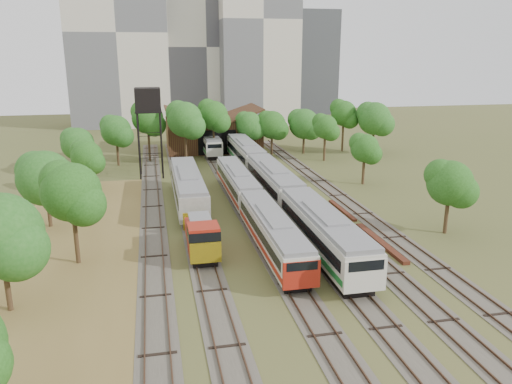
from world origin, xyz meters
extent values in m
plane|color=#475123|center=(0.00, 0.00, 0.00)|extent=(240.00, 240.00, 0.00)
cube|color=brown|center=(-18.00, 8.00, 0.02)|extent=(14.00, 60.00, 0.04)
cube|color=#4C473D|center=(-12.00, 25.00, 0.03)|extent=(2.60, 80.00, 0.06)
cube|color=#472D1E|center=(-12.72, 25.00, 0.12)|extent=(0.08, 80.00, 0.14)
cube|color=#472D1E|center=(-11.28, 25.00, 0.12)|extent=(0.08, 80.00, 0.14)
cube|color=#4C473D|center=(-8.00, 25.00, 0.03)|extent=(2.60, 80.00, 0.06)
cube|color=#472D1E|center=(-8.72, 25.00, 0.12)|extent=(0.08, 80.00, 0.14)
cube|color=#472D1E|center=(-7.28, 25.00, 0.12)|extent=(0.08, 80.00, 0.14)
cube|color=#4C473D|center=(-2.00, 25.00, 0.03)|extent=(2.60, 80.00, 0.06)
cube|color=#472D1E|center=(-2.72, 25.00, 0.12)|extent=(0.08, 80.00, 0.14)
cube|color=#472D1E|center=(-1.28, 25.00, 0.12)|extent=(0.08, 80.00, 0.14)
cube|color=#4C473D|center=(2.00, 25.00, 0.03)|extent=(2.60, 80.00, 0.06)
cube|color=#472D1E|center=(1.28, 25.00, 0.12)|extent=(0.08, 80.00, 0.14)
cube|color=#472D1E|center=(2.72, 25.00, 0.12)|extent=(0.08, 80.00, 0.14)
cube|color=#4C473D|center=(6.00, 25.00, 0.03)|extent=(2.60, 80.00, 0.06)
cube|color=#472D1E|center=(5.28, 25.00, 0.12)|extent=(0.08, 80.00, 0.14)
cube|color=#472D1E|center=(6.72, 25.00, 0.12)|extent=(0.08, 80.00, 0.14)
cube|color=#4C473D|center=(10.00, 25.00, 0.03)|extent=(2.60, 80.00, 0.06)
cube|color=#472D1E|center=(9.28, 25.00, 0.12)|extent=(0.08, 80.00, 0.14)
cube|color=#472D1E|center=(10.72, 25.00, 0.12)|extent=(0.08, 80.00, 0.14)
cube|color=black|center=(-2.00, 9.36, 0.36)|extent=(2.00, 15.64, 0.73)
cube|color=beige|center=(-2.00, 9.36, 1.87)|extent=(2.64, 17.00, 2.28)
cube|color=black|center=(-2.00, 9.36, 2.14)|extent=(2.70, 15.64, 0.77)
cube|color=slate|center=(-2.00, 9.36, 3.17)|extent=(2.43, 16.66, 0.33)
cube|color=maroon|center=(-2.00, 9.36, 1.23)|extent=(2.70, 16.66, 0.41)
cube|color=maroon|center=(-2.00, 0.91, 1.75)|extent=(2.68, 0.25, 2.05)
cube|color=black|center=(-2.00, 26.86, 0.36)|extent=(2.00, 15.64, 0.73)
cube|color=beige|center=(-2.00, 26.86, 1.87)|extent=(2.64, 17.00, 2.28)
cube|color=black|center=(-2.00, 26.86, 2.14)|extent=(2.70, 15.64, 0.77)
cube|color=slate|center=(-2.00, 26.86, 3.17)|extent=(2.43, 16.66, 0.33)
cube|color=maroon|center=(-2.00, 26.86, 1.23)|extent=(2.70, 16.66, 0.41)
cube|color=black|center=(2.00, 7.77, 0.42)|extent=(2.30, 15.64, 0.84)
cube|color=beige|center=(2.00, 7.77, 2.14)|extent=(3.03, 17.00, 2.61)
cube|color=black|center=(2.00, 7.77, 2.45)|extent=(3.09, 15.64, 0.89)
cube|color=slate|center=(2.00, 7.77, 3.63)|extent=(2.79, 16.66, 0.38)
cube|color=#1B6D2B|center=(2.00, 7.77, 1.41)|extent=(3.09, 16.66, 0.47)
cube|color=beige|center=(2.00, -0.68, 2.01)|extent=(3.07, 0.25, 2.35)
cube|color=black|center=(2.00, 25.27, 0.42)|extent=(2.30, 15.64, 0.84)
cube|color=beige|center=(2.00, 25.27, 2.14)|extent=(3.03, 17.00, 2.61)
cube|color=black|center=(2.00, 25.27, 2.45)|extent=(3.09, 15.64, 0.89)
cube|color=slate|center=(2.00, 25.27, 3.63)|extent=(2.79, 16.66, 0.38)
cube|color=#1B6D2B|center=(2.00, 25.27, 1.41)|extent=(3.09, 16.66, 0.47)
cube|color=black|center=(2.00, 42.77, 0.42)|extent=(2.30, 15.64, 0.84)
cube|color=beige|center=(2.00, 42.77, 2.14)|extent=(3.03, 17.00, 2.61)
cube|color=black|center=(2.00, 42.77, 2.45)|extent=(3.09, 15.64, 0.89)
cube|color=slate|center=(2.00, 42.77, 3.63)|extent=(2.79, 16.66, 0.38)
cube|color=#1B6D2B|center=(2.00, 42.77, 1.41)|extent=(3.09, 16.66, 0.47)
cube|color=black|center=(-2.00, 56.00, 0.36)|extent=(2.00, 14.72, 0.73)
cube|color=beige|center=(-2.00, 56.00, 1.87)|extent=(2.64, 16.00, 2.28)
cube|color=black|center=(-2.00, 56.00, 2.14)|extent=(2.70, 14.72, 0.77)
cube|color=slate|center=(-2.00, 56.00, 3.17)|extent=(2.43, 15.68, 0.33)
cube|color=#1B6D2B|center=(-2.00, 56.00, 1.23)|extent=(2.70, 15.68, 0.41)
cube|color=beige|center=(-2.00, 48.05, 1.75)|extent=(2.68, 0.25, 2.05)
cube|color=black|center=(-8.00, 10.84, 0.41)|extent=(2.01, 7.20, 0.82)
cube|color=maroon|center=(-8.00, 11.64, 1.51)|extent=(2.29, 4.40, 1.37)
cube|color=maroon|center=(-8.00, 8.24, 2.06)|extent=(2.47, 2.38, 2.47)
cube|color=black|center=(-8.00, 8.24, 2.66)|extent=(2.52, 2.43, 0.82)
cube|color=gold|center=(-8.00, 6.89, 1.47)|extent=(2.47, 0.20, 1.65)
cube|color=gold|center=(-8.00, 14.79, 1.47)|extent=(2.47, 0.20, 1.65)
cube|color=slate|center=(-8.00, 10.84, 3.02)|extent=(1.83, 3.60, 0.18)
cube|color=black|center=(-8.00, 24.84, 0.41)|extent=(2.28, 16.56, 0.83)
cube|color=gray|center=(-8.00, 24.84, 2.13)|extent=(3.01, 18.00, 2.59)
cube|color=black|center=(-8.00, 24.84, 2.44)|extent=(3.07, 16.56, 0.88)
cube|color=slate|center=(-8.00, 24.84, 3.61)|extent=(2.77, 17.64, 0.37)
cylinder|color=black|center=(-13.41, 38.27, 4.46)|extent=(0.22, 0.22, 8.93)
cylinder|color=black|center=(-10.40, 38.27, 4.46)|extent=(0.22, 0.22, 8.93)
cylinder|color=black|center=(-13.41, 41.28, 4.46)|extent=(0.22, 0.22, 8.93)
cylinder|color=black|center=(-10.40, 41.28, 4.46)|extent=(0.22, 0.22, 8.93)
cube|color=black|center=(-11.90, 39.78, 9.03)|extent=(3.51, 3.51, 0.20)
cube|color=black|center=(-11.90, 39.78, 10.63)|extent=(3.35, 3.35, 3.01)
cube|color=#512517|center=(8.00, 9.27, 0.16)|extent=(0.64, 9.62, 0.32)
cube|color=#512517|center=(8.20, 19.17, 0.12)|extent=(0.45, 7.26, 0.24)
cube|color=#381B14|center=(-1.00, 58.00, 2.75)|extent=(16.00, 11.00, 5.50)
cube|color=#381B14|center=(-5.00, 58.00, 6.10)|extent=(8.45, 11.55, 2.96)
cube|color=#381B14|center=(3.00, 58.00, 6.10)|extent=(8.45, 11.55, 2.96)
cube|color=black|center=(-1.00, 52.55, 2.20)|extent=(6.40, 0.15, 4.12)
cylinder|color=#382616|center=(-21.50, 3.20, 2.11)|extent=(0.36, 0.36, 4.22)
sphere|color=#1E4C14|center=(-21.50, 3.20, 5.37)|extent=(5.45, 5.45, 5.45)
cylinder|color=#382616|center=(-18.08, 10.46, 2.37)|extent=(0.36, 0.36, 4.74)
sphere|color=#1E4C14|center=(-18.08, 10.46, 6.03)|extent=(4.69, 4.69, 4.69)
cylinder|color=#382616|center=(-21.94, 20.39, 1.94)|extent=(0.36, 0.36, 3.87)
sphere|color=#1E4C14|center=(-21.94, 20.39, 4.93)|extent=(5.37, 5.37, 5.37)
cylinder|color=#382616|center=(-19.45, 32.49, 1.79)|extent=(0.36, 0.36, 3.57)
sphere|color=#1E4C14|center=(-19.45, 32.49, 4.55)|extent=(3.81, 3.81, 3.81)
cylinder|color=#382616|center=(-21.69, 41.92, 1.79)|extent=(0.36, 0.36, 3.57)
sphere|color=#1E4C14|center=(-21.69, 41.92, 4.55)|extent=(4.49, 4.49, 4.49)
cylinder|color=#382616|center=(-16.87, 48.00, 2.10)|extent=(0.36, 0.36, 4.21)
sphere|color=#1E4C14|center=(-16.87, 48.00, 5.35)|extent=(4.57, 4.57, 4.57)
cylinder|color=#382616|center=(-12.13, 49.97, 2.70)|extent=(0.36, 0.36, 5.40)
sphere|color=#1E4C14|center=(-12.13, 49.97, 6.87)|extent=(4.87, 4.87, 4.87)
cylinder|color=#382616|center=(-6.58, 47.02, 2.70)|extent=(0.36, 0.36, 5.40)
sphere|color=#1E4C14|center=(-6.58, 47.02, 6.87)|extent=(5.37, 5.37, 5.37)
cylinder|color=#382616|center=(-1.77, 50.62, 2.73)|extent=(0.36, 0.36, 5.45)
sphere|color=#1E4C14|center=(-1.77, 50.62, 6.94)|extent=(4.72, 4.72, 4.72)
cylinder|color=#382616|center=(4.43, 52.16, 1.96)|extent=(0.36, 0.36, 3.92)
sphere|color=#1E4C14|center=(4.43, 52.16, 4.99)|extent=(4.46, 4.46, 4.46)
cylinder|color=#382616|center=(8.13, 51.35, 1.98)|extent=(0.36, 0.36, 3.97)
sphere|color=#1E4C14|center=(8.13, 51.35, 5.05)|extent=(4.66, 4.66, 4.66)
cylinder|color=#382616|center=(13.70, 51.26, 1.99)|extent=(0.36, 0.36, 3.98)
sphere|color=#1E4C14|center=(13.70, 51.26, 5.06)|extent=(5.10, 5.10, 5.10)
cylinder|color=#382616|center=(21.04, 52.01, 2.59)|extent=(0.36, 0.36, 5.17)
sphere|color=#1E4C14|center=(21.04, 52.01, 6.58)|extent=(4.38, 4.38, 4.38)
cylinder|color=#382616|center=(25.18, 48.55, 2.36)|extent=(0.36, 0.36, 4.72)
sphere|color=#1E4C14|center=(25.18, 48.55, 6.01)|extent=(5.50, 5.50, 5.50)
cylinder|color=#382616|center=(15.27, 10.68, 1.94)|extent=(0.36, 0.36, 3.88)
sphere|color=#1E4C14|center=(15.27, 10.68, 4.94)|extent=(4.24, 4.24, 4.24)
cylinder|color=#382616|center=(15.16, 29.62, 1.88)|extent=(0.36, 0.36, 3.76)
sphere|color=#1E4C14|center=(15.16, 29.62, 4.78)|extent=(3.68, 3.68, 3.68)
cylinder|color=#382616|center=(15.18, 44.84, 2.13)|extent=(0.36, 0.36, 4.26)
sphere|color=#1E4C14|center=(15.18, 44.84, 5.42)|extent=(3.81, 3.81, 3.81)
cube|color=beige|center=(-18.00, 95.00, 21.00)|extent=(22.00, 16.00, 42.00)
cube|color=beige|center=(2.00, 100.00, 18.00)|extent=(20.00, 18.00, 36.00)
cube|color=beige|center=(14.00, 92.00, 24.00)|extent=(18.00, 16.00, 48.00)
cube|color=#3B3E43|center=(34.00, 110.00, 14.00)|extent=(12.00, 12.00, 28.00)
camera|label=1|loc=(-11.64, -29.51, 16.56)|focal=35.00mm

